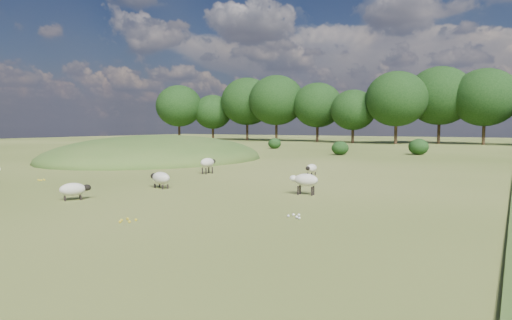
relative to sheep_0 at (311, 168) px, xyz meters
The scene contains 9 objects.
ground 13.53m from the sheep_0, 106.38° to the left, with size 160.00×160.00×0.00m, color #43571B.
mound 16.58m from the sheep_0, 162.54° to the left, with size 16.00×20.00×4.00m, color #33561E.
treeline 49.04m from the sheep_0, 95.75° to the left, with size 96.28×14.66×11.70m.
shrubs 21.81m from the sheep_0, 101.77° to the left, with size 18.76×8.69×1.52m.
sheep_0 is the anchor object (origin of this frame).
sheep_1 12.97m from the sheep_0, 109.85° to the right, with size 0.92×1.14×0.65m.
sheep_2 5.95m from the sheep_0, 159.50° to the right, with size 0.58×1.26×0.91m.
sheep_4 7.19m from the sheep_0, 69.03° to the right, with size 1.21×0.61×0.86m.
sheep_5 8.95m from the sheep_0, 115.07° to the right, with size 1.32×0.79×0.73m.
Camera 1 is at (13.72, -16.41, 2.80)m, focal length 32.00 mm.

